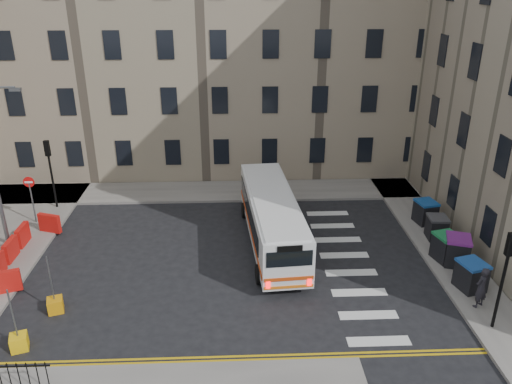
{
  "coord_description": "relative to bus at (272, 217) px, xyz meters",
  "views": [
    {
      "loc": [
        -1.29,
        -20.92,
        12.65
      ],
      "look_at": [
        -0.34,
        1.57,
        3.0
      ],
      "focal_mm": 35.0,
      "sensor_mm": 36.0,
      "label": 1
    }
  ],
  "objects": [
    {
      "name": "ground",
      "position": [
        -0.47,
        -1.72,
        -1.54
      ],
      "size": [
        120.0,
        120.0,
        0.0
      ],
      "primitive_type": "plane",
      "color": "black",
      "rests_on": "ground"
    },
    {
      "name": "pavement_north",
      "position": [
        -6.47,
        6.88,
        -1.46
      ],
      "size": [
        36.0,
        3.2,
        0.15
      ],
      "primitive_type": "cube",
      "color": "slate",
      "rests_on": "ground"
    },
    {
      "name": "pavement_east",
      "position": [
        8.53,
        2.28,
        -1.46
      ],
      "size": [
        2.4,
        26.0,
        0.15
      ],
      "primitive_type": "cube",
      "color": "slate",
      "rests_on": "ground"
    },
    {
      "name": "terrace_north",
      "position": [
        -7.47,
        13.78,
        7.08
      ],
      "size": [
        38.3,
        10.8,
        17.2
      ],
      "color": "gray",
      "rests_on": "ground"
    },
    {
      "name": "traffic_light_east",
      "position": [
        8.13,
        -7.22,
        1.33
      ],
      "size": [
        0.28,
        0.22,
        4.1
      ],
      "color": "black",
      "rests_on": "pavement_east"
    },
    {
      "name": "traffic_light_nw",
      "position": [
        -12.47,
        4.78,
        1.33
      ],
      "size": [
        0.28,
        0.22,
        4.1
      ],
      "color": "black",
      "rests_on": "pavement_west"
    },
    {
      "name": "no_entry_north",
      "position": [
        -12.97,
        2.78,
        0.54
      ],
      "size": [
        0.6,
        0.08,
        3.0
      ],
      "color": "#595B5E",
      "rests_on": "pavement_west"
    },
    {
      "name": "roadworks_barriers",
      "position": [
        -12.31,
        -1.22,
        -0.89
      ],
      "size": [
        1.66,
        6.26,
        1.0
      ],
      "color": "red",
      "rests_on": "pavement_west"
    },
    {
      "name": "bus",
      "position": [
        0.0,
        0.0,
        0.0
      ],
      "size": [
        3.04,
        9.95,
        2.66
      ],
      "rotation": [
        0.0,
        0.0,
        0.08
      ],
      "color": "silver",
      "rests_on": "ground"
    },
    {
      "name": "wheelie_bin_a",
      "position": [
        8.35,
        -4.61,
        -0.73
      ],
      "size": [
        1.3,
        1.41,
        1.31
      ],
      "rotation": [
        0.0,
        0.0,
        0.26
      ],
      "color": "black",
      "rests_on": "pavement_east"
    },
    {
      "name": "wheelie_bin_b",
      "position": [
        8.58,
        -2.55,
        -0.68
      ],
      "size": [
        1.45,
        1.55,
        1.4
      ],
      "rotation": [
        0.0,
        0.0,
        -0.33
      ],
      "color": "black",
      "rests_on": "pavement_east"
    },
    {
      "name": "wheelie_bin_c",
      "position": [
        8.23,
        -2.14,
        -0.72
      ],
      "size": [
        1.31,
        1.42,
        1.32
      ],
      "rotation": [
        0.0,
        0.0,
        0.25
      ],
      "color": "black",
      "rests_on": "pavement_east"
    },
    {
      "name": "wheelie_bin_d",
      "position": [
        8.6,
        0.0,
        -0.77
      ],
      "size": [
        1.04,
        1.17,
        1.22
      ],
      "rotation": [
        0.0,
        0.0,
        -0.07
      ],
      "color": "black",
      "rests_on": "pavement_east"
    },
    {
      "name": "wheelie_bin_e",
      "position": [
        8.64,
        1.81,
        -0.74
      ],
      "size": [
        1.22,
        1.34,
        1.28
      ],
      "rotation": [
        0.0,
        0.0,
        0.21
      ],
      "color": "black",
      "rests_on": "pavement_east"
    },
    {
      "name": "pedestrian",
      "position": [
        8.15,
        -5.89,
        -0.48
      ],
      "size": [
        0.79,
        0.72,
        1.81
      ],
      "primitive_type": "imported",
      "rotation": [
        0.0,
        0.0,
        3.69
      ],
      "color": "black",
      "rests_on": "pavement_east"
    },
    {
      "name": "bollard_yellow",
      "position": [
        -9.29,
        -5.31,
        -1.24
      ],
      "size": [
        0.75,
        0.75,
        0.6
      ],
      "primitive_type": "cube",
      "rotation": [
        0.0,
        0.0,
        0.3
      ],
      "color": "orange",
      "rests_on": "ground"
    },
    {
      "name": "bollard_chevron",
      "position": [
        -9.89,
        -7.56,
        -1.24
      ],
      "size": [
        0.76,
        0.76,
        0.6
      ],
      "primitive_type": "cube",
      "rotation": [
        0.0,
        0.0,
        0.32
      ],
      "color": "yellow",
      "rests_on": "ground"
    }
  ]
}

